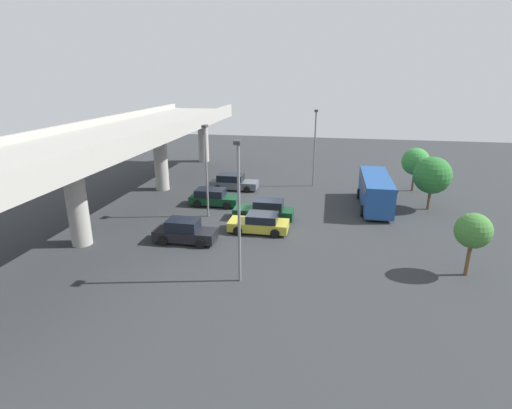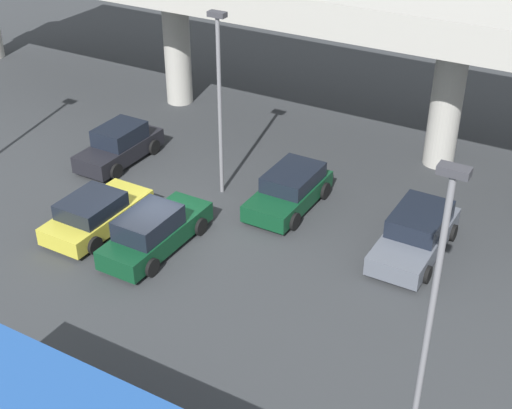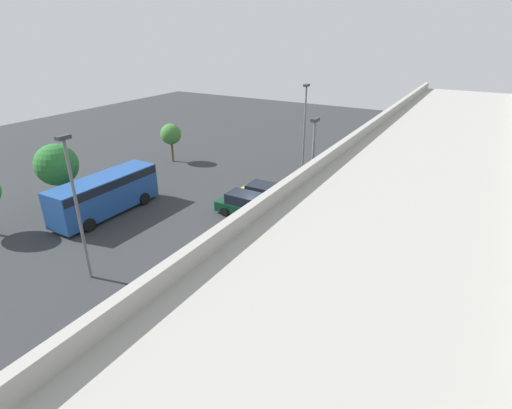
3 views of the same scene
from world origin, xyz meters
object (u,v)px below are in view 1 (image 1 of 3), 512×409
(parked_car_0, at_px, (185,232))
(parked_car_3, at_px, (213,197))
(tree_front_left, at_px, (473,231))
(parked_car_2, at_px, (265,210))
(parked_car_4, at_px, (233,182))
(tree_front_centre, at_px, (432,175))
(tree_front_far_right, at_px, (416,162))
(lamp_post_mid_lot, at_px, (239,202))
(lamp_post_near_aisle, at_px, (315,142))
(shuttle_bus, at_px, (375,189))
(lamp_post_by_overpass, at_px, (206,164))
(parked_car_1, at_px, (260,223))

(parked_car_0, distance_m, parked_car_3, 8.47)
(parked_car_3, relative_size, tree_front_left, 1.13)
(parked_car_2, relative_size, tree_front_left, 1.26)
(parked_car_4, distance_m, tree_front_centre, 18.88)
(tree_front_left, xyz_separation_m, tree_front_far_right, (18.32, -0.20, 0.22))
(parked_car_0, xyz_separation_m, lamp_post_mid_lot, (-4.78, -5.07, 4.00))
(lamp_post_near_aisle, xyz_separation_m, tree_front_far_right, (-0.06, -10.10, -1.64))
(parked_car_0, xyz_separation_m, tree_front_left, (-1.67, -18.18, 2.04))
(shuttle_bus, relative_size, lamp_post_mid_lot, 1.02)
(parked_car_3, relative_size, lamp_post_near_aisle, 0.55)
(lamp_post_mid_lot, bearing_deg, lamp_post_near_aisle, -8.48)
(lamp_post_by_overpass, relative_size, tree_front_centre, 1.62)
(parked_car_2, relative_size, lamp_post_by_overpass, 0.64)
(tree_front_centre, xyz_separation_m, tree_front_far_right, (5.90, 0.28, -0.05))
(shuttle_bus, xyz_separation_m, lamp_post_by_overpass, (-4.99, 13.95, 2.78))
(lamp_post_mid_lot, bearing_deg, shuttle_bus, -30.38)
(parked_car_1, bearing_deg, tree_front_far_right, -134.36)
(lamp_post_by_overpass, bearing_deg, parked_car_0, 179.47)
(parked_car_3, relative_size, tree_front_centre, 0.93)
(parked_car_0, distance_m, lamp_post_near_aisle, 19.04)
(lamp_post_near_aisle, xyz_separation_m, lamp_post_by_overpass, (-11.24, 8.22, -0.19))
(shuttle_bus, height_order, tree_front_far_right, tree_front_far_right)
(parked_car_3, height_order, parked_car_4, parked_car_4)
(parked_car_1, relative_size, parked_car_4, 0.92)
(parked_car_3, distance_m, tree_front_far_right, 20.57)
(tree_front_far_right, bearing_deg, lamp_post_by_overpass, 121.39)
(lamp_post_by_overpass, xyz_separation_m, tree_front_far_right, (11.18, -18.32, -1.45))
(parked_car_4, xyz_separation_m, shuttle_bus, (-3.47, -13.82, 0.95))
(parked_car_1, height_order, parked_car_4, parked_car_4)
(parked_car_1, relative_size, parked_car_3, 1.02)
(parked_car_2, distance_m, tree_front_centre, 14.90)
(lamp_post_near_aisle, distance_m, lamp_post_mid_lot, 21.72)
(parked_car_4, relative_size, lamp_post_by_overpass, 0.64)
(tree_front_centre, bearing_deg, parked_car_0, 119.94)
(parked_car_1, distance_m, lamp_post_near_aisle, 14.80)
(tree_front_far_right, bearing_deg, shuttle_bus, 144.77)
(lamp_post_by_overpass, height_order, tree_front_left, lamp_post_by_overpass)
(lamp_post_mid_lot, relative_size, lamp_post_by_overpass, 1.07)
(parked_car_3, bearing_deg, parked_car_0, -87.60)
(lamp_post_near_aisle, height_order, lamp_post_by_overpass, lamp_post_near_aisle)
(tree_front_far_right, bearing_deg, tree_front_left, 179.38)
(parked_car_4, xyz_separation_m, lamp_post_near_aisle, (2.78, -8.09, 3.93))
(lamp_post_mid_lot, xyz_separation_m, lamp_post_by_overpass, (10.25, 5.02, -0.29))
(parked_car_3, bearing_deg, parked_car_1, -46.87)
(parked_car_2, xyz_separation_m, tree_front_far_right, (11.03, -13.52, 2.27))
(parked_car_2, relative_size, tree_front_far_right, 1.11)
(parked_car_1, bearing_deg, parked_car_3, -46.87)
(parked_car_3, xyz_separation_m, tree_front_far_right, (8.19, -18.73, 2.30))
(parked_car_4, bearing_deg, tree_front_far_right, 8.52)
(tree_front_far_right, bearing_deg, tree_front_centre, -177.30)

